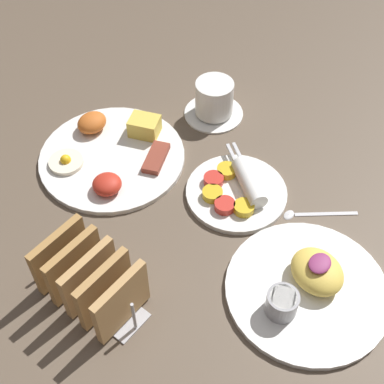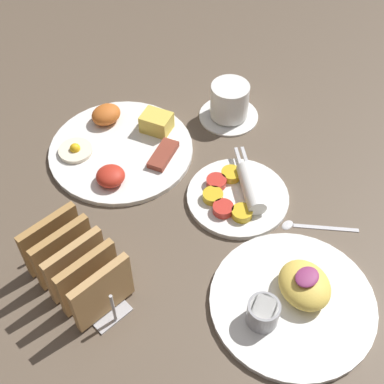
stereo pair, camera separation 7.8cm
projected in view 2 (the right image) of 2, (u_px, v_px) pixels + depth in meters
ground_plane at (176, 233)px, 0.90m from camera, size 3.00×3.00×0.00m
plate_breakfast at (121, 146)px, 1.02m from camera, size 0.27×0.27×0.05m
plate_condiments at (238, 195)px, 0.94m from camera, size 0.18×0.18×0.04m
plate_foreground at (293, 299)px, 0.80m from camera, size 0.25×0.25×0.06m
toast_rack at (77, 267)px, 0.80m from camera, size 0.10×0.18×0.10m
coffee_cup at (229, 103)px, 1.06m from camera, size 0.12×0.12×0.08m
teaspoon at (307, 226)px, 0.91m from camera, size 0.09×0.10×0.01m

